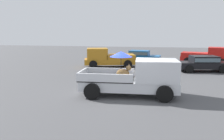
% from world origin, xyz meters
% --- Properties ---
extents(ground_plane, '(80.00, 80.00, 0.00)m').
position_xyz_m(ground_plane, '(0.00, 0.00, 0.00)').
color(ground_plane, '#4C4C4F').
extents(pickup_truck_main, '(5.17, 2.55, 2.31)m').
position_xyz_m(pickup_truck_main, '(0.48, 0.03, 0.97)').
color(pickup_truck_main, black).
rests_on(pickup_truck_main, ground).
extents(pickup_truck_red, '(5.09, 3.02, 1.80)m').
position_xyz_m(pickup_truck_red, '(6.47, 12.90, 0.87)').
color(pickup_truck_red, black).
rests_on(pickup_truck_red, ground).
extents(pickup_truck_far, '(5.12, 3.24, 1.80)m').
position_xyz_m(pickup_truck_far, '(-3.26, 9.14, 0.87)').
color(pickup_truck_far, black).
rests_on(pickup_truck_far, ground).
extents(parked_sedan_near, '(4.46, 2.33, 1.33)m').
position_xyz_m(parked_sedan_near, '(-0.50, 13.00, 0.74)').
color(parked_sedan_near, black).
rests_on(parked_sedan_near, ground).
extents(parked_sedan_far, '(4.54, 2.55, 1.33)m').
position_xyz_m(parked_sedan_far, '(5.21, 8.45, 0.74)').
color(parked_sedan_far, black).
rests_on(parked_sedan_far, ground).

